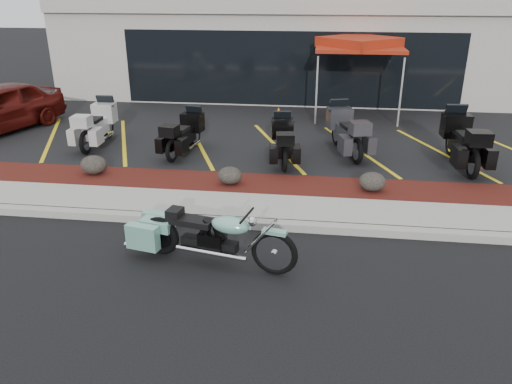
# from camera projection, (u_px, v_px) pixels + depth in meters

# --- Properties ---
(ground) EXTENTS (90.00, 90.00, 0.00)m
(ground) POSITION_uv_depth(u_px,v_px,m) (248.00, 250.00, 8.69)
(ground) COLOR black
(ground) RESTS_ON ground
(curb) EXTENTS (24.00, 0.25, 0.15)m
(curb) POSITION_uv_depth(u_px,v_px,m) (254.00, 224.00, 9.49)
(curb) COLOR gray
(curb) RESTS_ON ground
(sidewalk) EXTENTS (24.00, 1.20, 0.15)m
(sidewalk) POSITION_uv_depth(u_px,v_px,m) (259.00, 209.00, 10.13)
(sidewalk) COLOR gray
(sidewalk) RESTS_ON ground
(mulch_bed) EXTENTS (24.00, 1.20, 0.16)m
(mulch_bed) POSITION_uv_depth(u_px,v_px,m) (265.00, 186.00, 11.23)
(mulch_bed) COLOR #34100B
(mulch_bed) RESTS_ON ground
(upper_lot) EXTENTS (26.00, 9.60, 0.15)m
(upper_lot) POSITION_uv_depth(u_px,v_px,m) (284.00, 125.00, 16.17)
(upper_lot) COLOR black
(upper_lot) RESTS_ON ground
(dealership_building) EXTENTS (18.00, 8.16, 4.00)m
(dealership_building) POSITION_uv_depth(u_px,v_px,m) (296.00, 43.00, 21.17)
(dealership_building) COLOR #9B958C
(dealership_building) RESTS_ON ground
(boulder_left) EXTENTS (0.62, 0.52, 0.44)m
(boulder_left) POSITION_uv_depth(u_px,v_px,m) (94.00, 165.00, 11.68)
(boulder_left) COLOR black
(boulder_left) RESTS_ON mulch_bed
(boulder_mid) EXTENTS (0.55, 0.46, 0.39)m
(boulder_mid) POSITION_uv_depth(u_px,v_px,m) (230.00, 175.00, 11.09)
(boulder_mid) COLOR black
(boulder_mid) RESTS_ON mulch_bed
(boulder_right) EXTENTS (0.58, 0.48, 0.41)m
(boulder_right) POSITION_uv_depth(u_px,v_px,m) (372.00, 182.00, 10.72)
(boulder_right) COLOR black
(boulder_right) RESTS_ON mulch_bed
(hero_cruiser) EXTENTS (2.96, 1.31, 1.01)m
(hero_cruiser) POSITION_uv_depth(u_px,v_px,m) (274.00, 246.00, 7.78)
(hero_cruiser) COLOR #70AE99
(hero_cruiser) RESTS_ON ground
(touring_white) EXTENTS (0.87, 2.15, 1.24)m
(touring_white) POSITION_uv_depth(u_px,v_px,m) (107.00, 117.00, 14.33)
(touring_white) COLOR beige
(touring_white) RESTS_ON upper_lot
(touring_black_front) EXTENTS (1.08, 2.06, 1.14)m
(touring_black_front) POSITION_uv_depth(u_px,v_px,m) (194.00, 126.00, 13.59)
(touring_black_front) COLOR black
(touring_black_front) RESTS_ON upper_lot
(touring_black_mid) EXTENTS (0.99, 2.04, 1.14)m
(touring_black_mid) POSITION_uv_depth(u_px,v_px,m) (282.00, 132.00, 13.01)
(touring_black_mid) COLOR black
(touring_black_mid) RESTS_ON upper_lot
(touring_grey) EXTENTS (1.45, 2.38, 1.30)m
(touring_grey) POSITION_uv_depth(u_px,v_px,m) (338.00, 122.00, 13.65)
(touring_grey) COLOR #2E2F33
(touring_grey) RESTS_ON upper_lot
(touring_black_rear) EXTENTS (1.02, 2.39, 1.36)m
(touring_black_rear) POSITION_uv_depth(u_px,v_px,m) (453.00, 130.00, 12.78)
(touring_black_rear) COLOR black
(touring_black_rear) RESTS_ON upper_lot
(traffic_cone) EXTENTS (0.37, 0.37, 0.46)m
(traffic_cone) POSITION_uv_depth(u_px,v_px,m) (278.00, 114.00, 16.23)
(traffic_cone) COLOR orange
(traffic_cone) RESTS_ON upper_lot
(popup_canopy) EXTENTS (2.86, 2.86, 2.57)m
(popup_canopy) POSITION_uv_depth(u_px,v_px,m) (359.00, 45.00, 16.14)
(popup_canopy) COLOR silver
(popup_canopy) RESTS_ON upper_lot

